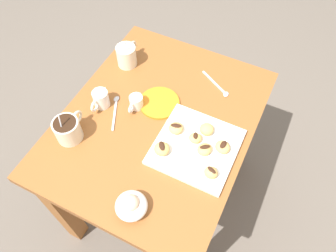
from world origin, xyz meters
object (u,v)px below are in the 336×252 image
chocolate_sauce_pitcher (136,102)px  beignet_5 (176,128)px  dining_table (158,141)px  beignet_2 (195,138)px  coffee_mug_cream_left (68,129)px  beignet_6 (162,149)px  pastry_plate_square (196,147)px  saucer_orange_left (159,103)px  beignet_3 (211,173)px  beignet_0 (207,129)px  beignet_1 (204,149)px  beignet_4 (223,147)px  coffee_mug_cream_right (127,55)px  ice_cream_bowl (131,205)px  cream_pitcher_white (101,98)px

chocolate_sauce_pitcher → beignet_5: (-0.04, -0.19, 0.00)m
dining_table → beignet_2: 0.25m
coffee_mug_cream_left → beignet_6: (0.08, -0.33, -0.01)m
pastry_plate_square → chocolate_sauce_pitcher: bearing=76.2°
saucer_orange_left → beignet_3: bearing=-124.7°
coffee_mug_cream_left → beignet_2: bearing=-67.3°
beignet_0 → beignet_5: (-0.04, 0.10, -0.00)m
beignet_1 → beignet_3: 0.09m
dining_table → beignet_0: 0.26m
beignet_4 → chocolate_sauce_pitcher: bearing=83.4°
dining_table → beignet_1: beignet_1 is taller
coffee_mug_cream_left → beignet_4: (0.18, -0.52, -0.02)m
coffee_mug_cream_right → ice_cream_bowl: bearing=-148.6°
cream_pitcher_white → beignet_2: size_ratio=2.28×
beignet_3 → saucer_orange_left: bearing=55.3°
beignet_3 → beignet_4: bearing=0.3°
pastry_plate_square → dining_table: bearing=75.1°
beignet_2 → beignet_4: 0.10m
pastry_plate_square → beignet_3: size_ratio=5.95×
beignet_0 → chocolate_sauce_pitcher: bearing=90.1°
dining_table → chocolate_sauce_pitcher: 0.21m
beignet_4 → saucer_orange_left: bearing=72.2°
pastry_plate_square → saucer_orange_left: 0.24m
ice_cream_bowl → chocolate_sauce_pitcher: bearing=27.3°
chocolate_sauce_pitcher → beignet_0: 0.29m
cream_pitcher_white → beignet_6: bearing=-106.6°
chocolate_sauce_pitcher → beignet_1: bearing=-104.1°
coffee_mug_cream_left → beignet_3: bearing=-82.0°
beignet_2 → beignet_5: 0.08m
pastry_plate_square → beignet_5: bearing=73.9°
coffee_mug_cream_left → beignet_0: coffee_mug_cream_left is taller
chocolate_sauce_pitcher → beignet_1: chocolate_sauce_pitcher is taller
beignet_4 → beignet_6: beignet_6 is taller
ice_cream_bowl → coffee_mug_cream_left: bearing=67.4°
dining_table → beignet_4: bearing=-94.6°
ice_cream_bowl → beignet_5: ice_cream_bowl is taller
cream_pitcher_white → beignet_4: cream_pitcher_white is taller
ice_cream_bowl → beignet_1: 0.31m
beignet_3 → ice_cream_bowl: bearing=139.7°
saucer_orange_left → beignet_0: bearing=-103.3°
chocolate_sauce_pitcher → beignet_4: (-0.04, -0.37, 0.00)m
ice_cream_bowl → beignet_5: bearing=-0.1°
coffee_mug_cream_right → beignet_0: 0.48m
beignet_1 → cream_pitcher_white: bearing=86.5°
dining_table → beignet_6: 0.24m
beignet_4 → coffee_mug_cream_left: bearing=109.5°
dining_table → pastry_plate_square: 0.24m
pastry_plate_square → beignet_2: size_ratio=6.13×
dining_table → beignet_1: (-0.06, -0.21, 0.18)m
coffee_mug_cream_left → dining_table: bearing=-50.9°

